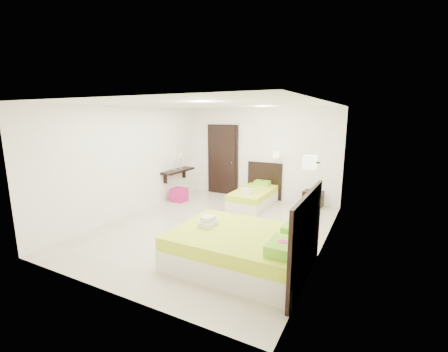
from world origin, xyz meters
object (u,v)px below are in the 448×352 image
at_px(bed_double, 245,247).
at_px(nightstand, 313,199).
at_px(bed_single, 255,196).
at_px(ottoman, 179,195).

height_order(bed_double, nightstand, bed_double).
bearing_deg(bed_single, ottoman, -162.71).
bearing_deg(nightstand, bed_single, -151.32).
relative_size(bed_single, nightstand, 3.57).
relative_size(bed_double, nightstand, 4.47).
bearing_deg(nightstand, bed_double, -89.61).
height_order(bed_single, ottoman, bed_single).
distance_m(bed_double, ottoman, 4.04).
relative_size(bed_single, ottoman, 4.51).
distance_m(bed_single, ottoman, 2.13).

